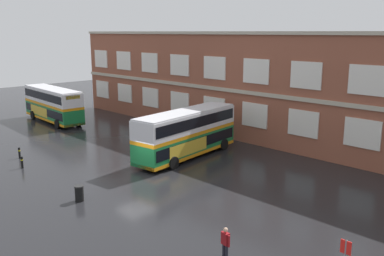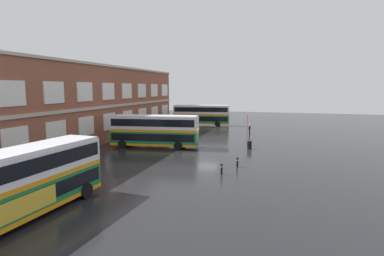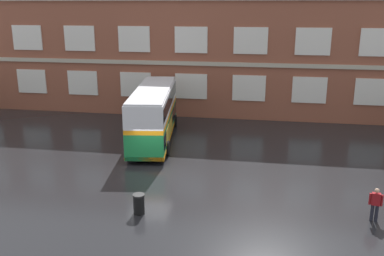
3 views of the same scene
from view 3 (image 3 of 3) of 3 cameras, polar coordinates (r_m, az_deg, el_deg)
The scene contains 5 objects.
ground_plane at distance 28.53m, azimuth -4.62°, elevation -4.55°, with size 120.00×120.00×0.00m, color black.
brick_terminal_building at distance 43.08m, azimuth -2.66°, elevation 9.63°, with size 52.10×8.19×10.66m.
double_decker_middle at distance 32.41m, azimuth -5.11°, elevation 1.96°, with size 4.02×11.25×4.07m.
waiting_passenger at distance 22.49m, azimuth 23.22°, elevation -9.19°, with size 0.64×0.31×1.70m.
station_litter_bin at distance 21.76m, azimuth -7.08°, elevation -9.98°, with size 0.60×0.60×1.03m.
Camera 3 is at (6.76, -23.83, 10.06)m, focal length 40.08 mm.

